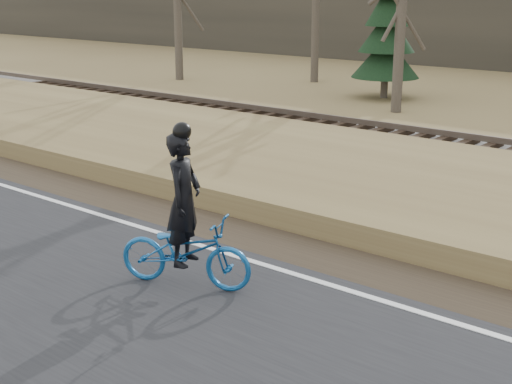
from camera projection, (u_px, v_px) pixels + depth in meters
The scene contains 10 objects.
ground at pixel (211, 258), 11.48m from camera, with size 120.00×120.00×0.00m, color olive.
road at pixel (86, 310), 9.61m from camera, with size 120.00×6.00×0.06m, color black.
edge_line at pixel (219, 251), 11.61m from camera, with size 120.00×0.12×0.01m, color silver.
shoulder at pixel (258, 237), 12.37m from camera, with size 120.00×1.60×0.04m, color #473A2B.
embankment at pixel (350, 189), 14.55m from camera, with size 120.00×5.00×0.44m, color olive.
ballast at pixel (432, 156), 17.39m from camera, with size 120.00×3.00×0.45m, color slate.
railroad at pixel (433, 143), 17.30m from camera, with size 120.00×2.40×0.29m.
cyclist at pixel (185, 235), 10.11m from camera, with size 2.10×1.37×2.39m.
bare_tree_near_left at pixel (402, 3), 23.55m from camera, with size 0.36×0.36×7.32m, color brown.
conifer at pixel (387, 33), 26.96m from camera, with size 2.60×2.60×5.24m.
Camera 1 is at (7.31, -7.87, 4.25)m, focal length 50.00 mm.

